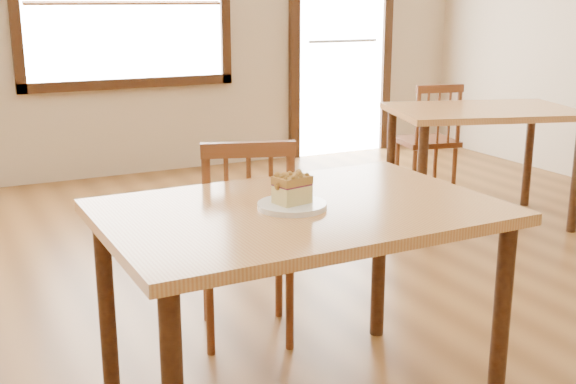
% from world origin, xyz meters
% --- Properties ---
extents(entry_door, '(1.08, 0.06, 2.29)m').
position_xyz_m(entry_door, '(2.30, 3.98, 1.20)').
color(entry_door, white).
rests_on(entry_door, ground).
extents(cafe_table_main, '(1.31, 0.88, 0.75)m').
position_xyz_m(cafe_table_main, '(-0.13, 0.17, 0.66)').
color(cafe_table_main, tan).
rests_on(cafe_table_main, ground).
extents(cafe_chair_main, '(0.51, 0.51, 0.90)m').
position_xyz_m(cafe_chair_main, '(-0.08, 0.75, 0.45)').
color(cafe_chair_main, '#5C2E19').
rests_on(cafe_chair_main, ground).
extents(cafe_table_second, '(1.32, 1.07, 0.75)m').
position_xyz_m(cafe_table_second, '(1.96, 1.64, 0.64)').
color(cafe_table_second, tan).
rests_on(cafe_table_second, ground).
extents(cafe_chair_second, '(0.46, 0.46, 0.85)m').
position_xyz_m(cafe_chair_second, '(2.03, 2.28, 0.43)').
color(cafe_chair_second, '#5C2E19').
rests_on(cafe_chair_second, ground).
extents(plate, '(0.23, 0.23, 0.02)m').
position_xyz_m(plate, '(-0.17, 0.16, 0.76)').
color(plate, white).
rests_on(plate, cafe_table_main).
extents(cake_slice, '(0.13, 0.10, 0.11)m').
position_xyz_m(cake_slice, '(-0.17, 0.16, 0.82)').
color(cake_slice, '#D6C178').
rests_on(cake_slice, plate).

